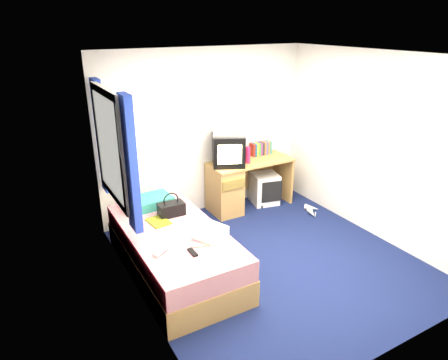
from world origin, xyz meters
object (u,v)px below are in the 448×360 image
storage_cube (264,188)px  remote_control (193,252)px  desk (234,185)px  pink_water_bottle (248,155)px  magazine (159,221)px  handbag (171,209)px  water_bottle (162,249)px  vcr (228,132)px  aerosol_can (240,157)px  pillow (149,202)px  crt_tv (228,150)px  colour_swatch_fan (204,245)px  towel (211,233)px  picture_frame (268,149)px  bed (175,251)px  white_heels (312,210)px

storage_cube → remote_control: 2.57m
desk → remote_control: desk is taller
pink_water_bottle → magazine: size_ratio=0.83×
handbag → water_bottle: size_ratio=1.57×
remote_control → vcr: bearing=50.1°
aerosol_can → pink_water_bottle: bearing=-42.1°
pillow → water_bottle: (-0.25, -1.09, -0.03)m
storage_cube → vcr: size_ratio=1.10×
crt_tv → water_bottle: crt_tv is taller
desk → pink_water_bottle: pink_water_bottle is taller
magazine → colour_swatch_fan: (0.22, -0.73, -0.00)m
pillow → towel: bearing=-72.9°
water_bottle → vcr: bearing=42.0°
crt_tv → handbag: bearing=-124.3°
pink_water_bottle → water_bottle: (-1.90, -1.37, -0.29)m
picture_frame → magazine: 2.46m
magazine → handbag: bearing=25.2°
bed → pink_water_bottle: 2.00m
water_bottle → white_heels: (2.68, 0.75, -0.54)m
pink_water_bottle → vcr: bearing=164.5°
handbag → colour_swatch_fan: (0.02, -0.82, -0.08)m
desk → colour_swatch_fan: (-1.29, -1.54, 0.14)m
crt_tv → water_bottle: bearing=-113.2°
desk → picture_frame: picture_frame is taller
vcr → pillow: bearing=-136.4°
towel → desk: bearing=51.3°
desk → towel: size_ratio=4.17×
handbag → water_bottle: 0.83m
handbag → crt_tv: bearing=32.5°
pink_water_bottle → white_heels: pink_water_bottle is taller
vcr → picture_frame: 0.94m
pillow → crt_tv: 1.46m
bed → desk: desk is taller
desk → handbag: 1.51m
pink_water_bottle → aerosol_can: size_ratio=1.33×
vcr → towel: vcr is taller
pink_water_bottle → towel: pink_water_bottle is taller
pillow → crt_tv: (1.36, 0.36, 0.37)m
pink_water_bottle → pillow: bearing=-170.2°
remote_control → storage_cube: bearing=38.4°
picture_frame → magazine: (-2.24, -0.99, -0.27)m
picture_frame → remote_control: bearing=-127.4°
crt_tv → pink_water_bottle: 0.32m
vcr → white_heels: (1.07, -0.70, -1.20)m
bed → aerosol_can: 1.96m
aerosol_can → remote_control: bearing=-133.9°
storage_cube → desk: bearing=-170.3°
storage_cube → remote_control: remote_control is taller
towel → vcr: bearing=53.9°
pink_water_bottle → white_heels: bearing=-38.5°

